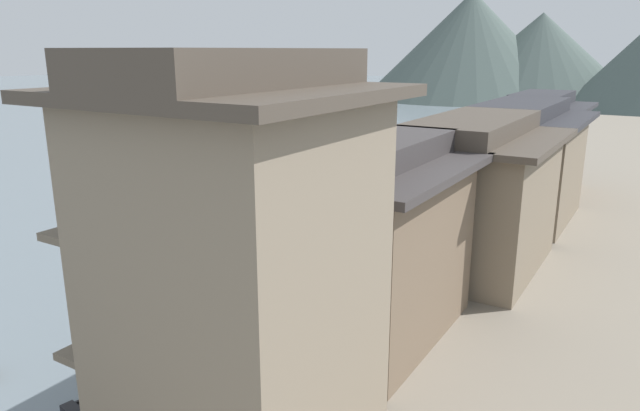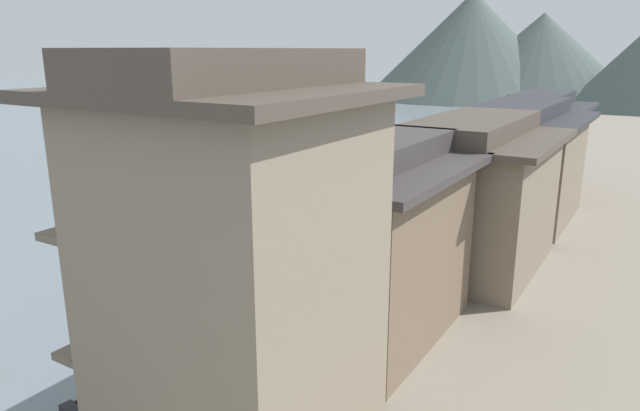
# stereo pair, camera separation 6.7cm
# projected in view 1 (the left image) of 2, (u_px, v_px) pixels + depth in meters

# --- Properties ---
(riverbank_right) EXTENTS (18.00, 110.00, 0.94)m
(riverbank_right) POSITION_uv_depth(u_px,v_px,m) (619.00, 225.00, 31.22)
(riverbank_right) COLOR gray
(riverbank_right) RESTS_ON ground
(boat_moored_nearest) EXTENTS (4.54, 2.46, 0.48)m
(boat_moored_nearest) POSITION_uv_depth(u_px,v_px,m) (334.00, 198.00, 38.21)
(boat_moored_nearest) COLOR #232326
(boat_moored_nearest) RESTS_ON ground
(boat_moored_second) EXTENTS (2.33, 5.72, 0.74)m
(boat_moored_second) POSITION_uv_depth(u_px,v_px,m) (318.00, 265.00, 26.07)
(boat_moored_second) COLOR brown
(boat_moored_second) RESTS_ON ground
(boat_moored_third) EXTENTS (1.70, 4.19, 0.41)m
(boat_moored_third) POSITION_uv_depth(u_px,v_px,m) (137.00, 388.00, 16.74)
(boat_moored_third) COLOR #232326
(boat_moored_third) RESTS_ON ground
(boat_moored_far) EXTENTS (5.83, 1.90, 0.43)m
(boat_moored_far) POSITION_uv_depth(u_px,v_px,m) (309.00, 171.00, 46.63)
(boat_moored_far) COLOR #33281E
(boat_moored_far) RESTS_ON ground
(house_waterfront_nearest) EXTENTS (5.83, 5.69, 8.74)m
(house_waterfront_nearest) POSITION_uv_depth(u_px,v_px,m) (239.00, 271.00, 11.85)
(house_waterfront_nearest) COLOR gray
(house_waterfront_nearest) RESTS_ON riverbank_right
(house_waterfront_second) EXTENTS (5.43, 7.48, 6.14)m
(house_waterfront_second) POSITION_uv_depth(u_px,v_px,m) (372.00, 241.00, 17.76)
(house_waterfront_second) COLOR #75604C
(house_waterfront_second) RESTS_ON riverbank_right
(house_waterfront_tall) EXTENTS (6.81, 8.26, 6.14)m
(house_waterfront_tall) POSITION_uv_depth(u_px,v_px,m) (469.00, 194.00, 23.60)
(house_waterfront_tall) COLOR #7F705B
(house_waterfront_tall) RESTS_ON riverbank_right
(house_waterfront_narrow) EXTENTS (6.78, 8.28, 6.14)m
(house_waterfront_narrow) POSITION_uv_depth(u_px,v_px,m) (517.00, 162.00, 30.45)
(house_waterfront_narrow) COLOR #7F705B
(house_waterfront_narrow) RESTS_ON riverbank_right
(house_waterfront_far) EXTENTS (5.99, 6.37, 6.14)m
(house_waterfront_far) POSITION_uv_depth(u_px,v_px,m) (538.00, 142.00, 36.64)
(house_waterfront_far) COLOR #75604C
(house_waterfront_far) RESTS_ON riverbank_right
(mooring_post_dock_near) EXTENTS (0.20, 0.20, 0.87)m
(mooring_post_dock_near) POSITION_uv_depth(u_px,v_px,m) (198.00, 358.00, 16.00)
(mooring_post_dock_near) COLOR #473828
(mooring_post_dock_near) RESTS_ON riverbank_right
(mooring_post_dock_mid) EXTENTS (0.20, 0.20, 0.95)m
(mooring_post_dock_mid) POSITION_uv_depth(u_px,v_px,m) (380.00, 242.00, 25.55)
(mooring_post_dock_mid) COLOR #473828
(mooring_post_dock_mid) RESTS_ON riverbank_right
(mooring_post_dock_far) EXTENTS (0.20, 0.20, 0.70)m
(mooring_post_dock_far) POSITION_uv_depth(u_px,v_px,m) (463.00, 191.00, 35.23)
(mooring_post_dock_far) COLOR #473828
(mooring_post_dock_far) RESTS_ON riverbank_right
(hill_far_centre) EXTENTS (42.78, 42.78, 21.01)m
(hill_far_centre) POSITION_uv_depth(u_px,v_px,m) (470.00, 45.00, 117.23)
(hill_far_centre) COLOR #4C5B56
(hill_far_centre) RESTS_ON ground
(hill_far_east) EXTENTS (37.83, 37.83, 16.67)m
(hill_far_east) POSITION_uv_depth(u_px,v_px,m) (540.00, 57.00, 113.57)
(hill_far_east) COLOR #4C5B56
(hill_far_east) RESTS_ON ground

